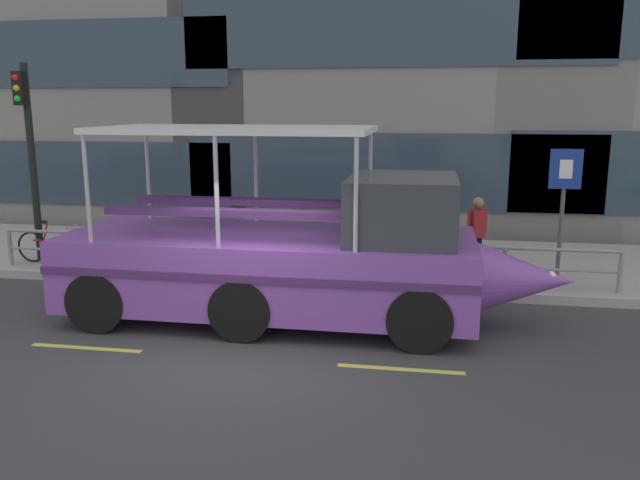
{
  "coord_description": "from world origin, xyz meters",
  "views": [
    {
      "loc": [
        2.69,
        -8.95,
        3.65
      ],
      "look_at": [
        0.83,
        2.03,
        1.3
      ],
      "focal_mm": 35.89,
      "sensor_mm": 36.0,
      "label": 1
    }
  ],
  "objects_px": {
    "leaned_bicycle": "(53,247)",
    "duck_tour_boat": "(297,258)",
    "pedestrian_near_bow": "(477,229)",
    "pedestrian_mid_left": "(349,216)",
    "parking_sign": "(564,193)",
    "traffic_light_pole": "(29,144)"
  },
  "relations": [
    {
      "from": "leaned_bicycle",
      "to": "duck_tour_boat",
      "type": "distance_m",
      "value": 6.5
    },
    {
      "from": "pedestrian_near_bow",
      "to": "pedestrian_mid_left",
      "type": "relative_size",
      "value": 0.93
    },
    {
      "from": "parking_sign",
      "to": "pedestrian_mid_left",
      "type": "xyz_separation_m",
      "value": [
        -4.29,
        1.02,
        -0.73
      ]
    },
    {
      "from": "traffic_light_pole",
      "to": "pedestrian_mid_left",
      "type": "xyz_separation_m",
      "value": [
        7.02,
        0.94,
        -1.57
      ]
    },
    {
      "from": "duck_tour_boat",
      "to": "pedestrian_near_bow",
      "type": "height_order",
      "value": "duck_tour_boat"
    },
    {
      "from": "pedestrian_near_bow",
      "to": "pedestrian_mid_left",
      "type": "distance_m",
      "value": 2.82
    },
    {
      "from": "duck_tour_boat",
      "to": "traffic_light_pole",
      "type": "bearing_deg",
      "value": 158.82
    },
    {
      "from": "pedestrian_mid_left",
      "to": "parking_sign",
      "type": "bearing_deg",
      "value": -13.37
    },
    {
      "from": "pedestrian_mid_left",
      "to": "leaned_bicycle",
      "type": "bearing_deg",
      "value": -169.9
    },
    {
      "from": "duck_tour_boat",
      "to": "leaned_bicycle",
      "type": "bearing_deg",
      "value": 158.99
    },
    {
      "from": "parking_sign",
      "to": "pedestrian_near_bow",
      "type": "distance_m",
      "value": 1.79
    },
    {
      "from": "traffic_light_pole",
      "to": "duck_tour_boat",
      "type": "bearing_deg",
      "value": -21.18
    },
    {
      "from": "duck_tour_boat",
      "to": "pedestrian_near_bow",
      "type": "bearing_deg",
      "value": 40.86
    },
    {
      "from": "duck_tour_boat",
      "to": "pedestrian_mid_left",
      "type": "bearing_deg",
      "value": 82.33
    },
    {
      "from": "duck_tour_boat",
      "to": "pedestrian_near_bow",
      "type": "distance_m",
      "value": 4.22
    },
    {
      "from": "parking_sign",
      "to": "pedestrian_mid_left",
      "type": "bearing_deg",
      "value": 166.63
    },
    {
      "from": "leaned_bicycle",
      "to": "pedestrian_near_bow",
      "type": "height_order",
      "value": "pedestrian_near_bow"
    },
    {
      "from": "parking_sign",
      "to": "leaned_bicycle",
      "type": "bearing_deg",
      "value": -179.26
    },
    {
      "from": "traffic_light_pole",
      "to": "parking_sign",
      "type": "height_order",
      "value": "traffic_light_pole"
    },
    {
      "from": "parking_sign",
      "to": "pedestrian_near_bow",
      "type": "relative_size",
      "value": 1.61
    },
    {
      "from": "traffic_light_pole",
      "to": "pedestrian_near_bow",
      "type": "bearing_deg",
      "value": 1.29
    },
    {
      "from": "traffic_light_pole",
      "to": "leaned_bicycle",
      "type": "relative_size",
      "value": 2.51
    }
  ]
}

